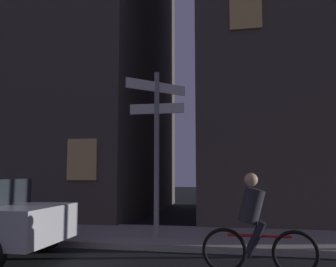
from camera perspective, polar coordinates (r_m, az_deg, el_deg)
sidewalk_kerb at (r=9.23m, az=4.24°, el=-15.66°), size 40.00×2.77×0.14m
signpost at (r=8.74m, az=-1.75°, el=-0.57°), size 1.32×1.20×3.87m
cyclist at (r=6.29m, az=13.26°, el=-13.80°), size 1.82×0.33×1.61m
building_left_block at (r=18.46m, az=-18.86°, el=14.22°), size 10.68×9.70×15.82m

